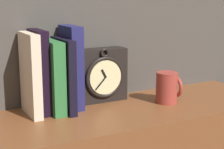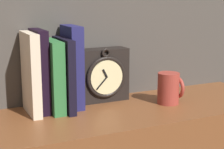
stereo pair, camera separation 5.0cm
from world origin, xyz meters
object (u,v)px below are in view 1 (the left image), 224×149
at_px(clock, 100,75).
at_px(book_slot1_black, 39,72).
at_px(book_slot3_black, 64,75).
at_px(book_slot2_green, 52,77).
at_px(book_slot4_navy, 71,67).
at_px(book_slot0_cream, 30,75).
at_px(mug, 167,87).

distance_m(clock, book_slot1_black, 0.22).
distance_m(clock, book_slot3_black, 0.15).
height_order(book_slot2_green, book_slot4_navy, book_slot4_navy).
distance_m(book_slot3_black, book_slot4_navy, 0.04).
distance_m(clock, book_slot0_cream, 0.25).
relative_size(book_slot2_green, book_slot3_black, 0.98).
bearing_deg(clock, book_slot4_navy, -169.61).
height_order(book_slot0_cream, mug, book_slot0_cream).
relative_size(book_slot0_cream, book_slot1_black, 0.97).
xyz_separation_m(book_slot1_black, book_slot4_navy, (0.10, 0.00, 0.00)).
height_order(clock, mug, clock).
bearing_deg(book_slot3_black, book_slot1_black, 166.07).
relative_size(clock, mug, 1.79).
relative_size(book_slot2_green, book_slot4_navy, 0.85).
bearing_deg(book_slot0_cream, book_slot3_black, -4.30).
relative_size(book_slot3_black, book_slot4_navy, 0.87).
bearing_deg(mug, book_slot4_navy, 161.72).
xyz_separation_m(book_slot3_black, mug, (0.33, -0.08, -0.06)).
xyz_separation_m(clock, book_slot1_black, (-0.21, -0.02, 0.04)).
bearing_deg(book_slot4_navy, book_slot2_green, -168.23).
height_order(book_slot2_green, book_slot3_black, book_slot3_black).
bearing_deg(book_slot3_black, clock, 15.73).
distance_m(book_slot1_black, book_slot2_green, 0.04).
distance_m(book_slot1_black, book_slot4_navy, 0.10).
xyz_separation_m(book_slot4_navy, mug, (0.29, -0.10, -0.08)).
height_order(clock, book_slot3_black, book_slot3_black).
xyz_separation_m(clock, book_slot3_black, (-0.14, -0.04, 0.02)).
height_order(book_slot3_black, mug, book_slot3_black).
xyz_separation_m(book_slot2_green, book_slot3_black, (0.03, -0.01, 0.00)).
bearing_deg(book_slot1_black, book_slot4_navy, 1.57).
bearing_deg(book_slot1_black, book_slot2_green, -17.25).
bearing_deg(book_slot3_black, book_slot4_navy, 31.00).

